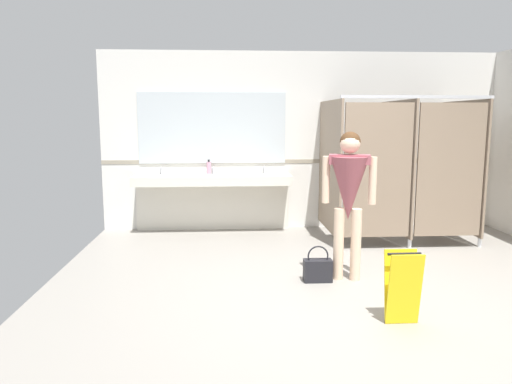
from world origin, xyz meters
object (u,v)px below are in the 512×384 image
wet_floor_sign (403,287)px  handbag (318,269)px  person_standing (349,188)px  soap_dispenser (209,168)px

wet_floor_sign → handbag: bearing=114.9°
person_standing → wet_floor_sign: person_standing is taller
person_standing → handbag: bearing=-172.0°
person_standing → handbag: 0.92m
person_standing → soap_dispenser: bearing=122.6°
handbag → soap_dispenser: 2.87m
person_standing → wet_floor_sign: size_ratio=2.54×
handbag → wet_floor_sign: 1.22m
person_standing → wet_floor_sign: bearing=-80.7°
handbag → soap_dispenser: bearing=116.4°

